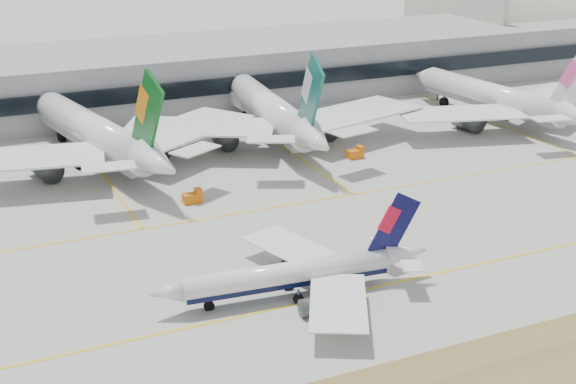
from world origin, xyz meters
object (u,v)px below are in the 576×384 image
widebody_cathay (272,112)px  taxiing_airliner (298,274)px  widebody_eva (97,135)px  widebody_china_air (498,99)px  hangar (549,48)px  terminal (154,75)px

widebody_cathay → taxiing_airliner: bearing=164.9°
taxiing_airliner → widebody_eva: 70.93m
widebody_eva → widebody_cathay: size_ratio=0.98×
widebody_cathay → widebody_china_air: (56.80, -8.92, -0.70)m
taxiing_airliner → widebody_china_air: widebody_china_air is taller
widebody_eva → widebody_cathay: (40.28, 1.58, 0.01)m
taxiing_airliner → widebody_china_air: bearing=-138.3°
taxiing_airliner → widebody_cathay: size_ratio=0.59×
widebody_eva → hangar: size_ratio=0.77×
terminal → widebody_eva: bearing=-117.9°
taxiing_airliner → widebody_eva: bearing=-73.8°
widebody_cathay → hangar: size_ratio=0.78×
widebody_cathay → widebody_china_air: bearing=-93.5°
hangar → widebody_china_air: bearing=-137.7°
taxiing_airliner → widebody_eva: widebody_eva is taller
taxiing_airliner → widebody_cathay: widebody_cathay is taller
widebody_eva → hangar: 192.51m
widebody_eva → hangar: (179.95, 68.08, -6.61)m
widebody_cathay → hangar: bearing=-59.1°
widebody_eva → terminal: bearing=-39.1°
taxiing_airliner → terminal: bearing=-90.7°
widebody_eva → widebody_china_air: (97.07, -7.34, -0.68)m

